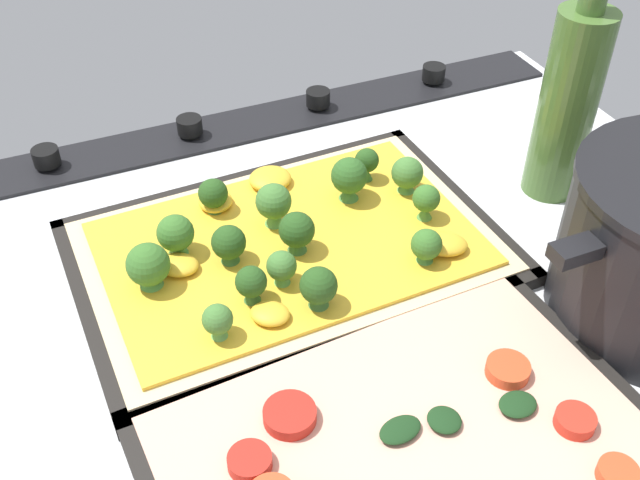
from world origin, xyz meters
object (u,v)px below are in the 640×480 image
object	(u,v)px
broccoli_pizza	(288,241)
baking_tray_front	(289,255)
baking_tray_back	(409,457)
oil_bottle	(569,101)
veggie_pizza_back	(408,451)

from	to	relation	value
broccoli_pizza	baking_tray_front	bearing A→B (deg)	-173.63
baking_tray_front	broccoli_pizza	size ratio (longest dim) A/B	1.07
baking_tray_back	oil_bottle	size ratio (longest dim) A/B	1.54
baking_tray_front	broccoli_pizza	distance (cm)	1.65
baking_tray_front	veggie_pizza_back	distance (cm)	23.20
broccoli_pizza	veggie_pizza_back	xyz separation A→B (cm)	(0.11, 23.17, -0.95)
baking_tray_front	oil_bottle	world-z (taller)	oil_bottle
baking_tray_front	oil_bottle	size ratio (longest dim) A/B	1.62
baking_tray_front	broccoli_pizza	xyz separation A→B (cm)	(0.11, 0.01, 1.64)
baking_tray_back	veggie_pizza_back	size ratio (longest dim) A/B	1.07
oil_bottle	veggie_pizza_back	bearing A→B (deg)	38.63
baking_tray_back	veggie_pizza_back	world-z (taller)	veggie_pizza_back
broccoli_pizza	oil_bottle	size ratio (longest dim) A/B	1.52
baking_tray_front	baking_tray_back	size ratio (longest dim) A/B	1.06
baking_tray_front	veggie_pizza_back	size ratio (longest dim) A/B	1.13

